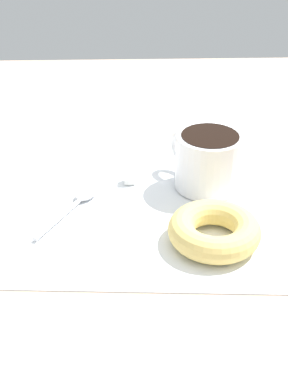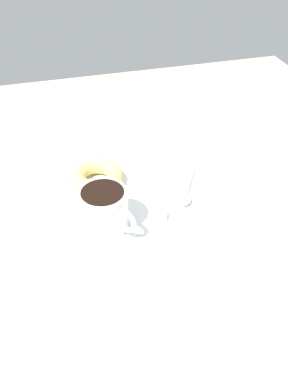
{
  "view_description": "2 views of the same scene",
  "coord_description": "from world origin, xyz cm",
  "px_view_note": "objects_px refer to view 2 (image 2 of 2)",
  "views": [
    {
      "loc": [
        -0.9,
        -55.5,
        37.02
      ],
      "look_at": [
        0.96,
        0.57,
        2.3
      ],
      "focal_mm": 50.0,
      "sensor_mm": 36.0,
      "label": 1
    },
    {
      "loc": [
        17.51,
        61.0,
        52.25
      ],
      "look_at": [
        0.96,
        0.57,
        2.3
      ],
      "focal_mm": 40.0,
      "sensor_mm": 36.0,
      "label": 2
    }
  ],
  "objects_px": {
    "donut": "(97,177)",
    "spoon": "(186,194)",
    "coffee_cup": "(104,208)",
    "sugar_cube": "(162,215)"
  },
  "relations": [
    {
      "from": "donut",
      "to": "spoon",
      "type": "xyz_separation_m",
      "value": [
        -0.16,
        0.09,
        -0.01
      ]
    },
    {
      "from": "coffee_cup",
      "to": "sugar_cube",
      "type": "relative_size",
      "value": 6.78
    },
    {
      "from": "donut",
      "to": "sugar_cube",
      "type": "height_order",
      "value": "donut"
    },
    {
      "from": "coffee_cup",
      "to": "sugar_cube",
      "type": "bearing_deg",
      "value": 174.14
    },
    {
      "from": "donut",
      "to": "spoon",
      "type": "bearing_deg",
      "value": 151.45
    },
    {
      "from": "sugar_cube",
      "to": "donut",
      "type": "bearing_deg",
      "value": -55.36
    },
    {
      "from": "spoon",
      "to": "sugar_cube",
      "type": "bearing_deg",
      "value": 37.03
    },
    {
      "from": "donut",
      "to": "spoon",
      "type": "height_order",
      "value": "donut"
    },
    {
      "from": "spoon",
      "to": "sugar_cube",
      "type": "relative_size",
      "value": 7.72
    },
    {
      "from": "spoon",
      "to": "coffee_cup",
      "type": "bearing_deg",
      "value": 13.09
    }
  ]
}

